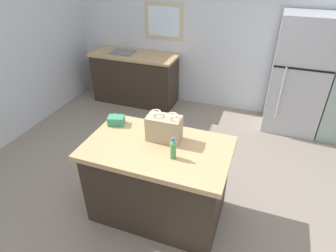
% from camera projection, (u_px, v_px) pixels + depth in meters
% --- Properties ---
extents(ground, '(6.55, 6.55, 0.00)m').
position_uv_depth(ground, '(175.00, 195.00, 3.39)').
color(ground, gray).
extents(back_wall, '(5.46, 0.13, 2.79)m').
position_uv_depth(back_wall, '(224.00, 27.00, 4.63)').
color(back_wall, silver).
rests_on(back_wall, ground).
extents(kitchen_island, '(1.40, 0.85, 0.88)m').
position_uv_depth(kitchen_island, '(158.00, 180.00, 2.96)').
color(kitchen_island, '#33281E').
rests_on(kitchen_island, ground).
extents(refrigerator, '(0.78, 0.66, 1.76)m').
position_uv_depth(refrigerator, '(299.00, 76.00, 4.23)').
color(refrigerator, '#B7B7BC').
rests_on(refrigerator, ground).
extents(sink_counter, '(1.53, 0.62, 1.09)m').
position_uv_depth(sink_counter, '(135.00, 78.00, 5.26)').
color(sink_counter, '#33281E').
rests_on(sink_counter, ground).
extents(shopping_bag, '(0.34, 0.19, 0.30)m').
position_uv_depth(shopping_bag, '(164.00, 128.00, 2.76)').
color(shopping_bag, tan).
rests_on(shopping_bag, kitchen_island).
extents(small_box, '(0.20, 0.16, 0.09)m').
position_uv_depth(small_box, '(116.00, 120.00, 3.04)').
color(small_box, '#388E66').
rests_on(small_box, kitchen_island).
extents(bottle, '(0.06, 0.06, 0.21)m').
position_uv_depth(bottle, '(173.00, 149.00, 2.53)').
color(bottle, '#4C9956').
rests_on(bottle, kitchen_island).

